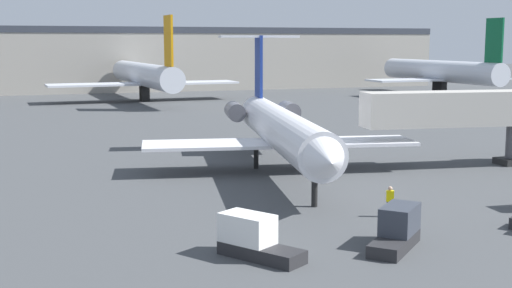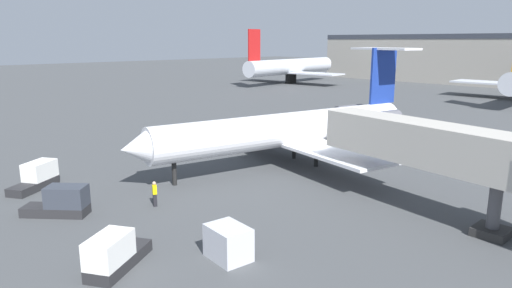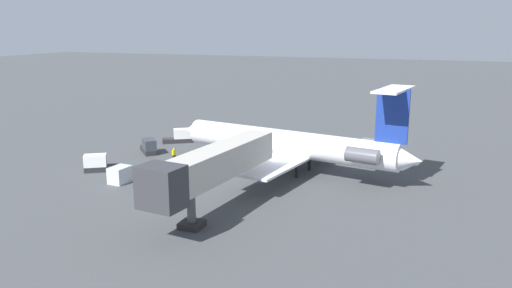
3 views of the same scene
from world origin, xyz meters
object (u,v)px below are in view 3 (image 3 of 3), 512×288
(baggage_tug_spare, at_px, (149,147))
(cargo_container_uld, at_px, (120,175))
(jet_bridge, at_px, (208,168))
(baggage_tug_lead, at_px, (99,164))
(regional_jet, at_px, (294,143))
(ground_crew_marshaller, at_px, (174,155))
(baggage_tug_trailing, at_px, (180,136))

(baggage_tug_spare, relative_size, cargo_container_uld, 1.65)
(jet_bridge, height_order, baggage_tug_lead, jet_bridge)
(jet_bridge, bearing_deg, baggage_tug_lead, -115.28)
(baggage_tug_lead, bearing_deg, regional_jet, 109.08)
(regional_jet, height_order, ground_crew_marshaller, regional_jet)
(jet_bridge, xyz_separation_m, baggage_tug_trailing, (-23.91, -15.81, -3.54))
(baggage_tug_lead, xyz_separation_m, cargo_container_uld, (2.75, 4.73, 0.01))
(baggage_tug_trailing, bearing_deg, cargo_container_uld, 9.36)
(baggage_tug_trailing, xyz_separation_m, baggage_tug_spare, (6.81, -0.77, 0.00))
(baggage_tug_spare, bearing_deg, regional_jet, 84.91)
(regional_jet, distance_m, baggage_tug_spare, 19.80)
(jet_bridge, distance_m, baggage_tug_spare, 24.08)
(cargo_container_uld, bearing_deg, baggage_tug_trailing, -170.64)
(baggage_tug_trailing, bearing_deg, ground_crew_marshaller, 24.65)
(jet_bridge, relative_size, baggage_tug_lead, 4.10)
(regional_jet, bearing_deg, baggage_tug_lead, -70.92)
(baggage_tug_lead, distance_m, cargo_container_uld, 5.47)
(regional_jet, height_order, jet_bridge, regional_jet)
(jet_bridge, distance_m, baggage_tug_lead, 19.68)
(jet_bridge, bearing_deg, baggage_tug_spare, -135.88)
(cargo_container_uld, bearing_deg, ground_crew_marshaller, 172.06)
(baggage_tug_lead, xyz_separation_m, baggage_tug_trailing, (-15.65, 1.70, 0.00))
(baggage_tug_lead, height_order, cargo_container_uld, baggage_tug_lead)
(baggage_tug_lead, relative_size, baggage_tug_trailing, 1.00)
(baggage_tug_lead, distance_m, baggage_tug_trailing, 15.74)
(regional_jet, distance_m, cargo_container_uld, 18.75)
(ground_crew_marshaller, bearing_deg, cargo_container_uld, -7.94)
(baggage_tug_spare, bearing_deg, ground_crew_marshaller, 63.34)
(baggage_tug_trailing, height_order, cargo_container_uld, baggage_tug_trailing)
(regional_jet, xyz_separation_m, baggage_tug_trailing, (-8.55, -18.80, -2.44))
(baggage_tug_lead, height_order, baggage_tug_spare, same)
(baggage_tug_spare, distance_m, cargo_container_uld, 12.19)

